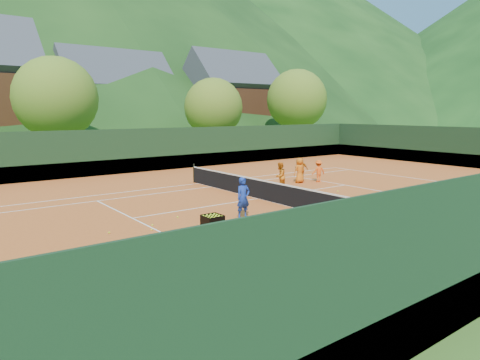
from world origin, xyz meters
TOP-DOWN VIEW (x-y plane):
  - ground at (0.00, 0.00)m, footprint 400.00×400.00m
  - clay_court at (0.00, 0.00)m, footprint 40.00×24.00m
  - mountain_far_right at (90.00, 150.00)m, footprint 260.00×260.00m
  - coach at (-2.89, -2.60)m, footprint 0.61×0.41m
  - student_a at (2.36, 1.07)m, footprint 0.87×0.78m
  - student_b at (5.29, 2.38)m, footprint 0.90×0.57m
  - student_c at (4.86, 2.11)m, footprint 0.73×0.48m
  - student_d at (6.01, 1.69)m, footprint 0.94×0.69m
  - tennis_ball_0 at (4.88, -4.46)m, footprint 0.07×0.07m
  - tennis_ball_1 at (4.44, -1.15)m, footprint 0.07×0.07m
  - tennis_ball_2 at (-6.56, -2.09)m, footprint 0.07×0.07m
  - tennis_ball_3 at (-8.18, -7.95)m, footprint 0.07×0.07m
  - tennis_ball_5 at (-8.98, -3.42)m, footprint 0.07×0.07m
  - tennis_ball_6 at (-9.34, -4.76)m, footprint 0.07×0.07m
  - tennis_ball_7 at (3.69, -4.16)m, footprint 0.07×0.07m
  - tennis_ball_8 at (6.50, -2.97)m, footprint 0.07×0.07m
  - tennis_ball_9 at (-3.73, -7.51)m, footprint 0.07×0.07m
  - tennis_ball_10 at (-4.95, -1.03)m, footprint 0.07×0.07m
  - tennis_ball_11 at (-1.00, -3.30)m, footprint 0.07×0.07m
  - tennis_ball_13 at (-6.27, -1.53)m, footprint 0.07×0.07m
  - tennis_ball_14 at (1.25, -3.45)m, footprint 0.07×0.07m
  - tennis_ball_15 at (-0.96, -7.19)m, footprint 0.07×0.07m
  - tennis_ball_16 at (-6.52, -8.43)m, footprint 0.07×0.07m
  - tennis_ball_17 at (-3.59, -5.51)m, footprint 0.07×0.07m
  - tennis_ball_18 at (2.49, -7.20)m, footprint 0.07×0.07m
  - tennis_ball_19 at (4.42, -4.20)m, footprint 0.07×0.07m
  - tennis_ball_20 at (-2.63, -3.83)m, footprint 0.07×0.07m
  - tennis_ball_21 at (-7.89, -1.56)m, footprint 0.07×0.07m
  - court_lines at (0.00, 0.00)m, footprint 23.83×11.03m
  - tennis_net at (0.00, 0.00)m, footprint 0.10×12.07m
  - perimeter_fence at (0.00, 0.00)m, footprint 40.40×24.24m
  - ball_hopper at (-5.82, -4.89)m, footprint 0.57×0.57m
  - chalet_mid at (6.00, 34.00)m, footprint 12.65×8.82m
  - chalet_right at (20.00, 30.00)m, footprint 11.50×8.82m
  - tree_b at (-4.00, 20.00)m, footprint 6.40×6.40m
  - tree_c at (10.00, 19.00)m, footprint 5.60×5.60m
  - tree_d at (22.00, 20.00)m, footprint 6.80×6.80m

SIDE VIEW (x-z plane):
  - ground at x=0.00m, z-range 0.00..0.00m
  - clay_court at x=0.00m, z-range 0.00..0.02m
  - court_lines at x=0.00m, z-range 0.02..0.03m
  - tennis_ball_0 at x=4.88m, z-range 0.02..0.09m
  - tennis_ball_1 at x=4.44m, z-range 0.02..0.09m
  - tennis_ball_2 at x=-6.56m, z-range 0.02..0.09m
  - tennis_ball_3 at x=-8.18m, z-range 0.02..0.09m
  - tennis_ball_5 at x=-8.98m, z-range 0.02..0.09m
  - tennis_ball_6 at x=-9.34m, z-range 0.02..0.09m
  - tennis_ball_7 at x=3.69m, z-range 0.02..0.09m
  - tennis_ball_8 at x=6.50m, z-range 0.02..0.09m
  - tennis_ball_9 at x=-3.73m, z-range 0.02..0.09m
  - tennis_ball_10 at x=-4.95m, z-range 0.02..0.09m
  - tennis_ball_11 at x=-1.00m, z-range 0.02..0.09m
  - tennis_ball_13 at x=-6.27m, z-range 0.02..0.09m
  - tennis_ball_14 at x=1.25m, z-range 0.02..0.09m
  - tennis_ball_15 at x=-0.96m, z-range 0.02..0.09m
  - tennis_ball_16 at x=-6.52m, z-range 0.02..0.09m
  - tennis_ball_17 at x=-3.59m, z-range 0.02..0.09m
  - tennis_ball_18 at x=2.49m, z-range 0.02..0.09m
  - tennis_ball_19 at x=4.42m, z-range 0.02..0.09m
  - tennis_ball_20 at x=-2.63m, z-range 0.02..0.09m
  - tennis_ball_21 at x=-7.89m, z-range 0.02..0.09m
  - tennis_net at x=0.00m, z-range -0.03..1.07m
  - student_d at x=6.01m, z-range 0.02..1.33m
  - student_b at x=5.29m, z-range 0.02..1.45m
  - student_c at x=4.86m, z-range 0.02..1.50m
  - student_a at x=2.36m, z-range 0.02..1.51m
  - ball_hopper at x=-5.82m, z-range 0.27..1.27m
  - coach at x=-2.89m, z-range 0.02..1.64m
  - perimeter_fence at x=0.00m, z-range -0.23..2.77m
  - tree_c at x=10.00m, z-range 0.87..8.22m
  - chalet_mid at x=6.00m, z-range -0.74..10.72m
  - tree_b at x=-4.00m, z-range 0.99..9.39m
  - chalet_right at x=20.00m, z-range -0.70..11.21m
  - tree_d at x=22.00m, z-range 1.06..9.98m
  - mountain_far_right at x=90.00m, z-range 0.00..95.00m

